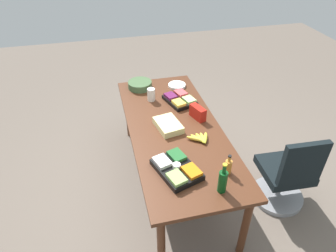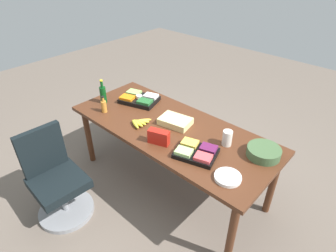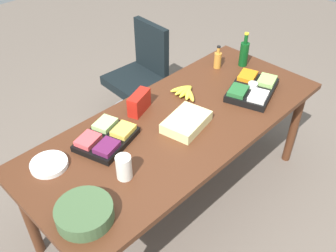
% 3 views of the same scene
% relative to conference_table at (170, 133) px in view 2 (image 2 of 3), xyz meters
% --- Properties ---
extents(ground_plane, '(10.00, 10.00, 0.00)m').
position_rel_conference_table_xyz_m(ground_plane, '(0.00, 0.00, -0.71)').
color(ground_plane, '#6C5F54').
extents(conference_table, '(2.23, 0.93, 0.79)m').
position_rel_conference_table_xyz_m(conference_table, '(0.00, 0.00, 0.00)').
color(conference_table, '#502A18').
rests_on(conference_table, ground).
extents(office_chair, '(0.56, 0.56, 0.95)m').
position_rel_conference_table_xyz_m(office_chair, '(-0.56, -1.06, -0.35)').
color(office_chair, gray).
rests_on(office_chair, ground).
extents(mayo_jar, '(0.09, 0.09, 0.15)m').
position_rel_conference_table_xyz_m(mayo_jar, '(0.59, 0.13, 0.15)').
color(mayo_jar, white).
rests_on(mayo_jar, conference_table).
extents(veggie_tray, '(0.49, 0.41, 0.09)m').
position_rel_conference_table_xyz_m(veggie_tray, '(-0.63, 0.15, 0.12)').
color(veggie_tray, black).
rests_on(veggie_tray, conference_table).
extents(dressing_bottle, '(0.07, 0.07, 0.19)m').
position_rel_conference_table_xyz_m(dressing_bottle, '(-0.75, -0.28, 0.15)').
color(dressing_bottle, '#C7812F').
rests_on(dressing_bottle, conference_table).
extents(sheet_cake, '(0.36, 0.28, 0.07)m').
position_rel_conference_table_xyz_m(sheet_cake, '(0.01, 0.07, 0.11)').
color(sheet_cake, beige).
rests_on(sheet_cake, conference_table).
extents(wine_bottle, '(0.09, 0.09, 0.29)m').
position_rel_conference_table_xyz_m(wine_bottle, '(-0.93, -0.15, 0.19)').
color(wine_bottle, '#0C4418').
rests_on(wine_bottle, conference_table).
extents(fruit_platter, '(0.43, 0.37, 0.07)m').
position_rel_conference_table_xyz_m(fruit_platter, '(0.48, -0.19, 0.11)').
color(fruit_platter, black).
rests_on(fruit_platter, conference_table).
extents(salad_bowl, '(0.31, 0.31, 0.08)m').
position_rel_conference_table_xyz_m(salad_bowl, '(0.92, 0.21, 0.12)').
color(salad_bowl, '#42603A').
rests_on(salad_bowl, conference_table).
extents(paper_plate_stack, '(0.27, 0.27, 0.03)m').
position_rel_conference_table_xyz_m(paper_plate_stack, '(0.85, -0.25, 0.09)').
color(paper_plate_stack, white).
rests_on(paper_plate_stack, conference_table).
extents(banana_bunch, '(0.18, 0.23, 0.04)m').
position_rel_conference_table_xyz_m(banana_bunch, '(-0.27, -0.19, 0.10)').
color(banana_bunch, yellow).
rests_on(banana_bunch, conference_table).
extents(chip_bag_red, '(0.22, 0.14, 0.14)m').
position_rel_conference_table_xyz_m(chip_bag_red, '(0.11, -0.28, 0.15)').
color(chip_bag_red, red).
rests_on(chip_bag_red, conference_table).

